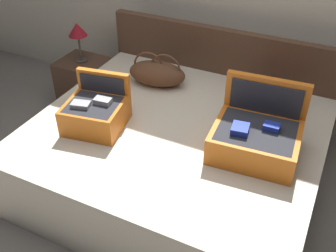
{
  "coord_description": "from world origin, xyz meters",
  "views": [
    {
      "loc": [
        0.94,
        -1.65,
        2.19
      ],
      "look_at": [
        0.0,
        0.27,
        0.63
      ],
      "focal_mm": 42.13,
      "sensor_mm": 36.0,
      "label": 1
    }
  ],
  "objects": [
    {
      "name": "hard_case_large",
      "position": [
        0.57,
        0.39,
        0.66
      ],
      "size": [
        0.57,
        0.52,
        0.44
      ],
      "rotation": [
        0.0,
        0.0,
        0.07
      ],
      "color": "#D16619",
      "rests_on": "bed"
    },
    {
      "name": "hard_case_medium",
      "position": [
        -0.52,
        0.18,
        0.65
      ],
      "size": [
        0.45,
        0.45,
        0.35
      ],
      "rotation": [
        0.0,
        0.0,
        0.17
      ],
      "color": "#D16619",
      "rests_on": "bed"
    },
    {
      "name": "headboard",
      "position": [
        0.0,
        1.32,
        0.47
      ],
      "size": [
        2.05,
        0.08,
        0.93
      ],
      "primitive_type": "cube",
      "color": "#4C3323",
      "rests_on": "ground"
    },
    {
      "name": "ground_plane",
      "position": [
        0.0,
        0.0,
        0.0
      ],
      "size": [
        12.0,
        12.0,
        0.0
      ],
      "primitive_type": "plane",
      "color": "gray"
    },
    {
      "name": "nightstand",
      "position": [
        -1.28,
        1.03,
        0.24
      ],
      "size": [
        0.44,
        0.4,
        0.49
      ],
      "primitive_type": "cube",
      "color": "#4C3323",
      "rests_on": "ground"
    },
    {
      "name": "table_lamp",
      "position": [
        -1.28,
        1.03,
        0.79
      ],
      "size": [
        0.17,
        0.17,
        0.38
      ],
      "color": "#3F3833",
      "rests_on": "nightstand"
    },
    {
      "name": "bed",
      "position": [
        0.0,
        0.4,
        0.27
      ],
      "size": [
        2.01,
        1.76,
        0.53
      ],
      "primitive_type": "cube",
      "color": "beige",
      "rests_on": "ground"
    },
    {
      "name": "pillow_near_headboard",
      "position": [
        0.51,
        0.99,
        0.64
      ],
      "size": [
        0.44,
        0.33,
        0.2
      ],
      "primitive_type": "ellipsoid",
      "rotation": [
        0.0,
        0.0,
        -0.09
      ],
      "color": "maroon",
      "rests_on": "bed"
    },
    {
      "name": "duffel_bag",
      "position": [
        -0.4,
        0.89,
        0.64
      ],
      "size": [
        0.51,
        0.32,
        0.28
      ],
      "rotation": [
        0.0,
        0.0,
        0.15
      ],
      "color": "brown",
      "rests_on": "bed"
    }
  ]
}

